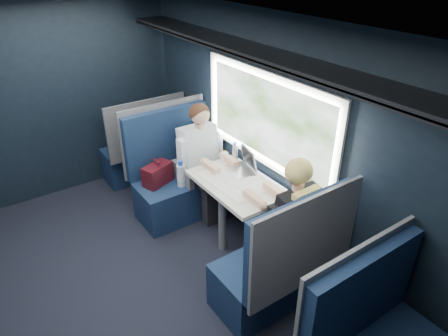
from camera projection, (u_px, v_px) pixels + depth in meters
ground at (145, 283)px, 3.73m from camera, size 2.80×4.20×0.01m
room_shell at (129, 139)px, 3.02m from camera, size 3.00×4.40×2.40m
table at (235, 190)px, 3.92m from camera, size 0.62×1.00×0.74m
seat_bay_near at (177, 179)px, 4.57m from camera, size 1.04×0.62×1.26m
seat_bay_far at (279, 268)px, 3.32m from camera, size 1.04×0.62×1.26m
seat_row_front at (143, 150)px, 5.24m from camera, size 1.04×0.51×1.16m
man at (203, 156)px, 4.43m from camera, size 0.53×0.56×1.32m
woman at (290, 217)px, 3.41m from camera, size 0.53×0.56×1.32m
papers at (236, 180)px, 3.93m from camera, size 0.51×0.71×0.01m
laptop at (243, 164)px, 4.08m from camera, size 0.31×0.36×0.24m
bottle_small at (235, 151)px, 4.28m from camera, size 0.06×0.06×0.20m
cup at (225, 157)px, 4.26m from camera, size 0.07×0.07×0.09m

